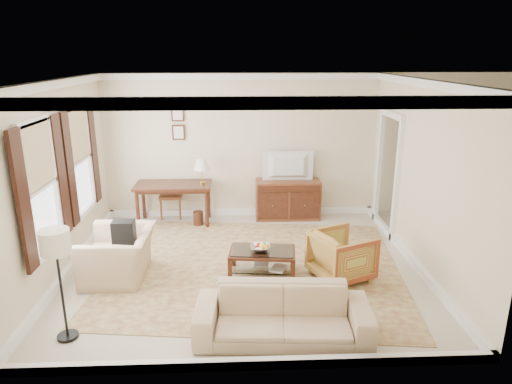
{
  "coord_description": "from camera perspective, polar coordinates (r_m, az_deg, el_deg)",
  "views": [
    {
      "loc": [
        -0.1,
        -6.61,
        3.26
      ],
      "look_at": [
        0.2,
        0.3,
        1.15
      ],
      "focal_mm": 32.0,
      "sensor_mm": 36.0,
      "label": 1
    }
  ],
  "objects": [
    {
      "name": "room_shell",
      "position": [
        6.66,
        -1.63,
        10.15
      ],
      "size": [
        5.51,
        5.01,
        2.91
      ],
      "color": "beige",
      "rests_on": "ground"
    },
    {
      "name": "annex_bedroom",
      "position": [
        9.48,
        26.67,
        -2.86
      ],
      "size": [
        3.0,
        2.7,
        2.9
      ],
      "color": "beige",
      "rests_on": "ground"
    },
    {
      "name": "window_front",
      "position": [
        6.68,
        -25.29,
        0.46
      ],
      "size": [
        0.12,
        1.56,
        1.8
      ],
      "primitive_type": null,
      "color": "#CCB284",
      "rests_on": "room_shell"
    },
    {
      "name": "window_rear",
      "position": [
        8.13,
        -21.12,
        3.67
      ],
      "size": [
        0.12,
        1.56,
        1.8
      ],
      "primitive_type": null,
      "color": "#CCB284",
      "rests_on": "room_shell"
    },
    {
      "name": "doorway",
      "position": [
        8.86,
        16.1,
        2.01
      ],
      "size": [
        0.1,
        1.12,
        2.25
      ],
      "primitive_type": null,
      "color": "white",
      "rests_on": "room_shell"
    },
    {
      "name": "rug",
      "position": [
        7.34,
        -0.14,
        -9.36
      ],
      "size": [
        4.89,
        4.33,
        0.01
      ],
      "primitive_type": "cube",
      "rotation": [
        0.0,
        0.0,
        -0.11
      ],
      "color": "brown",
      "rests_on": "room_shell"
    },
    {
      "name": "writing_desk",
      "position": [
        9.1,
        -10.28,
        0.35
      ],
      "size": [
        1.48,
        0.74,
        0.81
      ],
      "color": "#4B2215",
      "rests_on": "room_shell"
    },
    {
      "name": "desk_chair",
      "position": [
        9.49,
        -10.57,
        -0.08
      ],
      "size": [
        0.49,
        0.49,
        1.05
      ],
      "primitive_type": null,
      "rotation": [
        0.0,
        0.0,
        0.1
      ],
      "color": "brown",
      "rests_on": "room_shell"
    },
    {
      "name": "desk_lamp",
      "position": [
        8.94,
        -6.79,
        2.6
      ],
      "size": [
        0.32,
        0.32,
        0.5
      ],
      "primitive_type": null,
      "color": "silver",
      "rests_on": "writing_desk"
    },
    {
      "name": "framed_prints",
      "position": [
        9.25,
        -9.71,
        8.52
      ],
      "size": [
        0.25,
        0.04,
        0.68
      ],
      "primitive_type": null,
      "color": "#4B2215",
      "rests_on": "room_shell"
    },
    {
      "name": "sideboard",
      "position": [
        9.34,
        3.96,
        -0.91
      ],
      "size": [
        1.3,
        0.5,
        0.8
      ],
      "primitive_type": "cube",
      "color": "brown",
      "rests_on": "room_shell"
    },
    {
      "name": "tv",
      "position": [
        9.09,
        4.09,
        4.36
      ],
      "size": [
        0.97,
        0.56,
        0.13
      ],
      "primitive_type": "imported",
      "rotation": [
        0.0,
        0.0,
        3.14
      ],
      "color": "black",
      "rests_on": "sideboard"
    },
    {
      "name": "coffee_table",
      "position": [
        6.98,
        0.8,
        -8.0
      ],
      "size": [
        1.04,
        0.68,
        0.42
      ],
      "rotation": [
        0.0,
        0.0,
        -0.11
      ],
      "color": "#4B2215",
      "rests_on": "room_shell"
    },
    {
      "name": "fruit_bowl",
      "position": [
        6.9,
        0.54,
        -6.88
      ],
      "size": [
        0.42,
        0.42,
        0.1
      ],
      "primitive_type": "imported",
      "color": "silver",
      "rests_on": "coffee_table"
    },
    {
      "name": "book_a",
      "position": [
        7.13,
        -0.18,
        -8.76
      ],
      "size": [
        0.28,
        0.08,
        0.38
      ],
      "primitive_type": "imported",
      "rotation": [
        0.0,
        0.0,
        -0.16
      ],
      "color": "brown",
      "rests_on": "coffee_table"
    },
    {
      "name": "book_b",
      "position": [
        6.99,
        2.01,
        -9.34
      ],
      "size": [
        0.26,
        0.14,
        0.38
      ],
      "primitive_type": "imported",
      "rotation": [
        0.0,
        0.0,
        -0.44
      ],
      "color": "brown",
      "rests_on": "coffee_table"
    },
    {
      "name": "striped_armchair",
      "position": [
        6.97,
        10.69,
        -7.52
      ],
      "size": [
        0.99,
        1.02,
        0.81
      ],
      "primitive_type": "imported",
      "rotation": [
        0.0,
        0.0,
        1.99
      ],
      "color": "#923B1F",
      "rests_on": "room_shell"
    },
    {
      "name": "club_armchair",
      "position": [
        7.15,
        -16.88,
        -6.63
      ],
      "size": [
        0.75,
        1.13,
        0.98
      ],
      "primitive_type": "imported",
      "rotation": [
        0.0,
        0.0,
        -1.59
      ],
      "color": "tan",
      "rests_on": "room_shell"
    },
    {
      "name": "backpack",
      "position": [
        7.02,
        -16.2,
        -4.81
      ],
      "size": [
        0.26,
        0.34,
        0.4
      ],
      "primitive_type": "cube",
      "rotation": [
        0.0,
        0.0,
        -1.45
      ],
      "color": "black",
      "rests_on": "club_armchair"
    },
    {
      "name": "sofa",
      "position": [
        5.53,
        3.39,
        -14.17
      ],
      "size": [
        2.1,
        0.74,
        0.81
      ],
      "primitive_type": "imported",
      "rotation": [
        0.0,
        0.0,
        -0.07
      ],
      "color": "tan",
      "rests_on": "room_shell"
    },
    {
      "name": "floor_lamp",
      "position": [
        5.63,
        -23.73,
        -6.67
      ],
      "size": [
        0.34,
        0.34,
        1.38
      ],
      "color": "black",
      "rests_on": "room_shell"
    }
  ]
}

